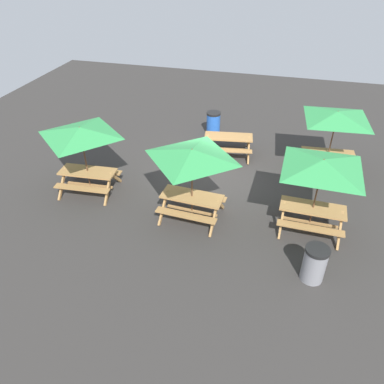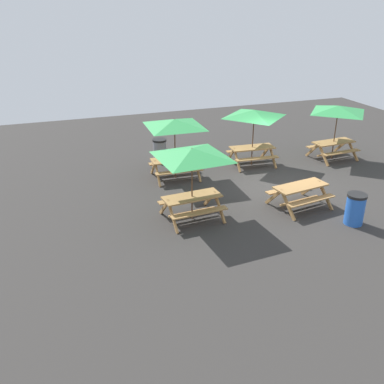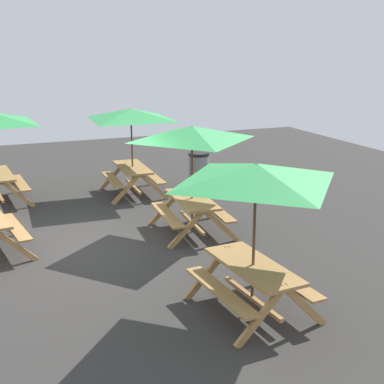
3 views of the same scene
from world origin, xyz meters
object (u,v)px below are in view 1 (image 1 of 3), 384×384
at_px(picnic_table_1, 192,159).
at_px(picnic_table_2, 336,120).
at_px(picnic_table_4, 322,170).
at_px(trash_bin_gray, 314,264).
at_px(picnic_table_0, 228,141).
at_px(picnic_table_3, 81,136).
at_px(trash_bin_blue, 213,123).

relative_size(picnic_table_1, picnic_table_2, 0.83).
distance_m(picnic_table_2, picnic_table_4, 3.44).
height_order(picnic_table_2, trash_bin_gray, picnic_table_2).
height_order(picnic_table_2, picnic_table_4, same).
xyz_separation_m(picnic_table_0, picnic_table_1, (0.34, 4.13, 1.43)).
bearing_deg(picnic_table_1, picnic_table_0, -90.61).
bearing_deg(picnic_table_3, picnic_table_0, -141.20).
distance_m(picnic_table_0, trash_bin_gray, 6.55).
bearing_deg(trash_bin_gray, picnic_table_4, -87.94).
bearing_deg(trash_bin_gray, picnic_table_3, -16.52).
distance_m(picnic_table_3, trash_bin_gray, 7.55).
distance_m(picnic_table_2, trash_bin_gray, 5.58).
distance_m(picnic_table_1, trash_bin_gray, 4.12).
height_order(picnic_table_0, picnic_table_1, picnic_table_1).
xyz_separation_m(picnic_table_2, trash_bin_blue, (4.52, -1.96, -1.49)).
xyz_separation_m(picnic_table_1, picnic_table_2, (-3.94, -3.73, 0.00)).
bearing_deg(picnic_table_0, trash_bin_gray, 110.41).
xyz_separation_m(picnic_table_4, trash_bin_gray, (-0.07, 1.95, -1.49)).
height_order(picnic_table_3, trash_bin_gray, picnic_table_3).
bearing_deg(picnic_table_2, trash_bin_blue, -27.70).
relative_size(picnic_table_1, trash_bin_gray, 2.38).
bearing_deg(picnic_table_1, picnic_table_3, -3.56).
bearing_deg(picnic_table_3, picnic_table_2, -160.61).
height_order(picnic_table_3, trash_bin_blue, picnic_table_3).
relative_size(trash_bin_gray, trash_bin_blue, 1.00).
relative_size(picnic_table_0, trash_bin_blue, 2.02).
bearing_deg(picnic_table_0, trash_bin_blue, -67.96).
relative_size(picnic_table_1, picnic_table_4, 0.83).
height_order(picnic_table_0, trash_bin_gray, trash_bin_gray).
bearing_deg(picnic_table_2, picnic_table_0, -10.48).
height_order(picnic_table_1, picnic_table_2, same).
relative_size(picnic_table_0, picnic_table_3, 0.85).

